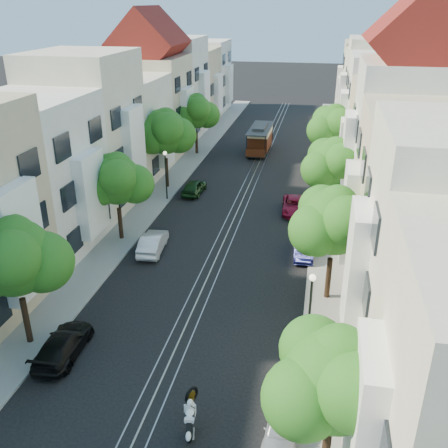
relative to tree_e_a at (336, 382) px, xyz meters
The scene contains 27 objects.
ground 32.17m from the tree_e_a, 103.17° to the left, with size 200.00×200.00×0.00m, color black.
sidewalk_east 31.33m from the tree_e_a, 90.02° to the left, with size 2.50×80.00×0.12m, color gray.
sidewalk_west 34.52m from the tree_e_a, 115.07° to the left, with size 2.50×80.00×0.12m, color gray.
rail_left 32.29m from the tree_e_a, 104.13° to the left, with size 0.06×80.00×0.02m, color gray.
rail_slot 32.16m from the tree_e_a, 103.17° to the left, with size 0.06×80.00×0.02m, color gray.
rail_right 32.04m from the tree_e_a, 102.21° to the left, with size 0.06×80.00×0.02m, color gray.
lane_line 32.16m from the tree_e_a, 103.17° to the left, with size 0.08×80.00×0.01m, color tan.
townhouses_east 31.29m from the tree_e_a, 81.53° to the left, with size 7.75×72.00×12.00m.
townhouses_west 36.38m from the tree_e_a, 121.73° to the left, with size 7.75×72.00×11.76m.
tree_e_a is the anchor object (origin of this frame).
tree_e_b 12.00m from the tree_e_a, 90.00° to the left, with size 4.93×4.08×6.68m.
tree_e_c 23.00m from the tree_e_a, 90.00° to the left, with size 4.84×3.99×6.52m.
tree_e_d 34.00m from the tree_e_a, 90.00° to the left, with size 5.01×4.16×6.85m.
tree_w_a 15.25m from the tree_e_a, 160.85° to the left, with size 4.93×4.08×6.68m.
tree_w_b 22.28m from the tree_e_a, 130.27° to the left, with size 4.72×3.87×6.27m.
tree_w_c 31.49m from the tree_e_a, 117.22° to the left, with size 5.13×4.28×7.09m.
tree_w_d 41.57m from the tree_e_a, 110.27° to the left, with size 4.84×3.99×6.52m.
lamp_east 7.26m from the tree_e_a, 97.79° to the left, with size 0.32×0.32×4.16m.
lamp_west 28.51m from the tree_e_a, 118.45° to the left, with size 0.32×0.32×4.16m.
sportbike_rider 6.43m from the tree_e_a, 167.02° to the left, with size 0.64×1.88×1.60m.
cable_car 42.25m from the tree_e_a, 100.61° to the left, with size 2.32×7.17×2.75m.
parked_car_e_near 4.45m from the tree_e_a, 137.39° to the left, with size 1.33×3.30×1.12m, color #A3A6AE.
parked_car_e_mid 17.56m from the tree_e_a, 95.56° to the left, with size 1.25×3.58×1.18m, color #0B0E3B.
parked_car_e_far 24.88m from the tree_e_a, 96.42° to the left, with size 1.91×4.14×1.15m, color maroon.
parked_car_w_near 13.67m from the tree_e_a, 160.03° to the left, with size 1.71×4.21×1.22m, color black.
parked_car_w_mid 19.93m from the tree_e_a, 126.57° to the left, with size 1.37×3.93×1.30m, color silver.
parked_car_w_far 29.61m from the tree_e_a, 113.39° to the left, with size 1.50×3.73×1.27m, color black.
Camera 1 is at (6.17, -15.95, 15.55)m, focal length 40.00 mm.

